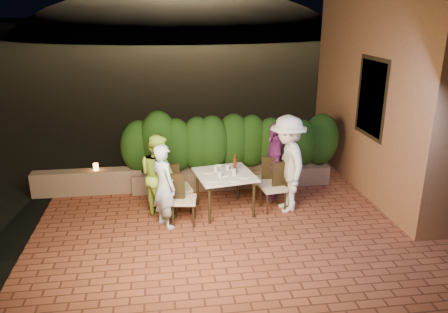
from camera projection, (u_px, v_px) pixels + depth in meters
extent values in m
plane|color=black|center=(242.00, 239.00, 7.28)|extent=(400.00, 400.00, 0.00)
cube|color=brown|center=(237.00, 228.00, 7.76)|extent=(7.00, 6.00, 0.15)
cube|color=#9C613D|center=(401.00, 67.00, 8.82)|extent=(1.60, 5.00, 5.00)
cube|color=black|center=(373.00, 98.00, 8.41)|extent=(0.08, 1.00, 1.40)
cube|color=black|center=(372.00, 98.00, 8.41)|extent=(0.06, 1.15, 1.55)
cube|color=#785F4C|center=(232.00, 177.00, 9.39)|extent=(4.20, 0.55, 0.40)
cube|color=#785F4C|center=(88.00, 182.00, 8.97)|extent=(2.20, 0.30, 0.50)
ellipsoid|color=black|center=(182.00, 63.00, 65.07)|extent=(52.00, 40.00, 22.00)
cylinder|color=white|center=(212.00, 180.00, 7.71)|extent=(0.24, 0.24, 0.01)
cylinder|color=white|center=(208.00, 172.00, 8.11)|extent=(0.21, 0.21, 0.01)
cylinder|color=white|center=(244.00, 176.00, 7.87)|extent=(0.21, 0.21, 0.01)
cylinder|color=white|center=(234.00, 168.00, 8.30)|extent=(0.21, 0.21, 0.01)
cylinder|color=white|center=(223.00, 174.00, 7.98)|extent=(0.23, 0.23, 0.01)
cylinder|color=white|center=(234.00, 180.00, 7.73)|extent=(0.21, 0.21, 0.01)
cylinder|color=silver|center=(220.00, 175.00, 7.81)|extent=(0.07, 0.07, 0.12)
cylinder|color=silver|center=(216.00, 169.00, 8.10)|extent=(0.07, 0.07, 0.12)
cylinder|color=silver|center=(234.00, 172.00, 7.93)|extent=(0.07, 0.07, 0.12)
cylinder|color=silver|center=(228.00, 168.00, 8.18)|extent=(0.06, 0.06, 0.10)
imported|color=white|center=(219.00, 167.00, 8.32)|extent=(0.18, 0.18, 0.04)
imported|color=silver|center=(164.00, 186.00, 7.45)|extent=(0.60, 0.66, 1.50)
imported|color=#B1E146|center=(158.00, 175.00, 7.89)|extent=(0.91, 0.95, 1.54)
imported|color=silver|center=(287.00, 164.00, 8.03)|extent=(0.71, 1.20, 1.83)
imported|color=#7D2A7F|center=(275.00, 161.00, 8.61)|extent=(0.52, 0.96, 1.55)
cylinder|color=orange|center=(96.00, 167.00, 8.89)|extent=(0.10, 0.10, 0.14)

